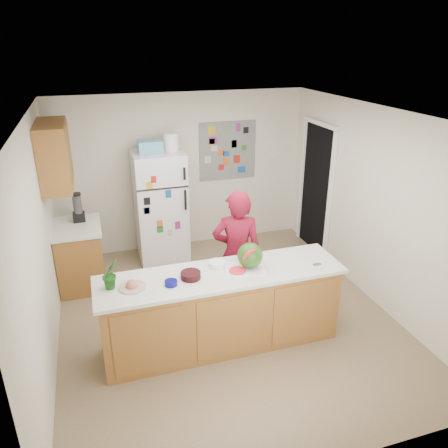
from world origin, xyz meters
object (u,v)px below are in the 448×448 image
object	(u,v)px
refrigerator	(161,206)
person	(237,254)
watermelon	(250,255)
cherry_bowl	(191,275)

from	to	relation	value
refrigerator	person	size ratio (longest dim) A/B	1.03
refrigerator	person	bearing A→B (deg)	-71.37
refrigerator	watermelon	distance (m)	2.44
person	watermelon	size ratio (longest dim) A/B	5.90
cherry_bowl	refrigerator	bearing A→B (deg)	87.88
person	cherry_bowl	world-z (taller)	person
watermelon	cherry_bowl	bearing A→B (deg)	-177.47
refrigerator	person	world-z (taller)	refrigerator
watermelon	cherry_bowl	size ratio (longest dim) A/B	1.31
person	cherry_bowl	distance (m)	0.91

